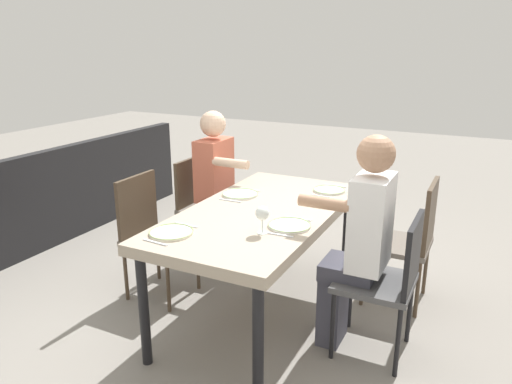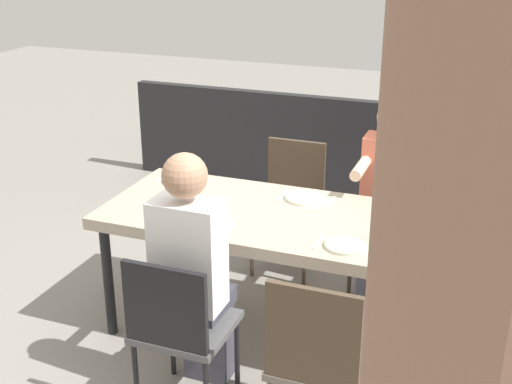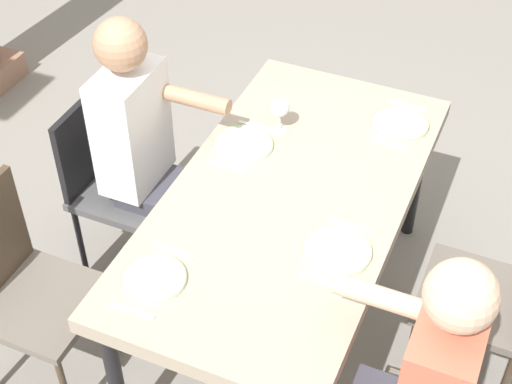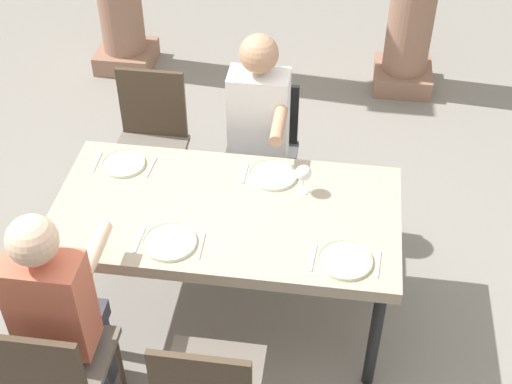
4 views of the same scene
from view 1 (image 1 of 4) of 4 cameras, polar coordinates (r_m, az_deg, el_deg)
ground_plane at (r=3.52m, az=0.56°, el=-14.14°), size 16.00×16.00×0.00m
dining_table at (r=3.21m, az=0.60°, el=-3.24°), size 1.74×0.89×0.78m
chair_west_north at (r=3.62m, az=17.71°, el=-4.91°), size 0.44×0.44×0.92m
chair_west_south at (r=4.20m, az=-6.27°, el=-1.10°), size 0.44×0.44×0.89m
chair_mid_north at (r=2.98m, az=15.36°, el=-9.49°), size 0.44×0.44×0.89m
chair_mid_south at (r=3.67m, az=-12.20°, el=-4.17°), size 0.44×0.44×0.90m
diner_woman_green at (r=2.93m, az=12.05°, el=-5.34°), size 0.35×0.50×1.35m
diner_man_white at (r=4.05m, az=-4.17°, el=0.95°), size 0.35×0.50×1.31m
patio_railing at (r=4.72m, az=-25.38°, el=-1.58°), size 4.14×0.10×0.90m
plate_0 at (r=3.62m, az=8.59°, el=0.24°), size 0.23×0.23×0.02m
fork_0 at (r=3.76m, az=9.30°, el=0.74°), size 0.02×0.17×0.01m
spoon_0 at (r=3.49m, az=7.82°, el=-0.49°), size 0.03×0.17×0.01m
plate_1 at (r=3.49m, az=-1.86°, el=-0.23°), size 0.26×0.26×0.02m
fork_1 at (r=3.62m, az=-0.74°, el=0.32°), size 0.02×0.17×0.01m
spoon_1 at (r=3.37m, az=-3.07°, el=-1.00°), size 0.02×0.17×0.01m
plate_2 at (r=2.90m, az=3.96°, el=-3.92°), size 0.26×0.26×0.02m
wine_glass_2 at (r=2.76m, az=0.76°, el=-2.58°), size 0.08×0.08×0.16m
fork_2 at (r=3.03m, az=5.05°, el=-3.11°), size 0.02×0.17×0.01m
spoon_2 at (r=2.78m, az=2.76°, el=-5.03°), size 0.02×0.17×0.01m
plate_3 at (r=2.83m, az=-9.91°, el=-4.67°), size 0.26×0.26×0.02m
fork_3 at (r=2.95m, az=-8.20°, el=-3.83°), size 0.03×0.17×0.01m
spoon_3 at (r=2.73m, az=-11.77°, el=-5.80°), size 0.03×0.17×0.01m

